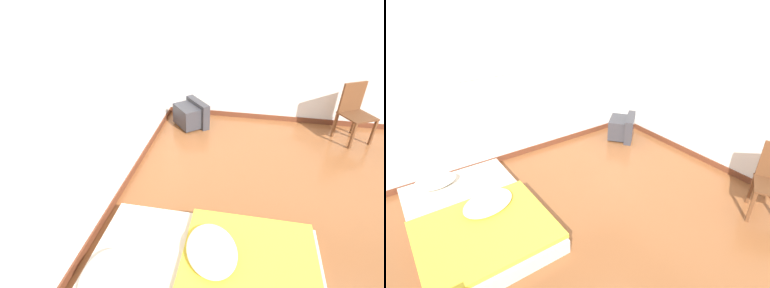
# 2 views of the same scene
# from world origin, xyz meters

# --- Properties ---
(ground_plane) EXTENTS (20.00, 20.00, 0.00)m
(ground_plane) POSITION_xyz_m (0.00, 0.00, 0.00)
(ground_plane) COLOR brown
(wall_back) EXTENTS (7.24, 0.08, 2.60)m
(wall_back) POSITION_xyz_m (-0.00, 2.65, 1.29)
(wall_back) COLOR silver
(wall_back) RESTS_ON ground_plane
(wall_right) EXTENTS (0.08, 7.65, 2.60)m
(wall_right) POSITION_xyz_m (2.45, 0.00, 1.29)
(wall_right) COLOR silver
(wall_right) RESTS_ON ground_plane
(mattress_bed) EXTENTS (1.36, 2.01, 0.31)m
(mattress_bed) POSITION_xyz_m (-1.00, 1.43, 0.11)
(mattress_bed) COLOR beige
(mattress_bed) RESTS_ON ground_plane
(crt_tv) EXTENTS (0.68, 0.67, 0.43)m
(crt_tv) POSITION_xyz_m (1.93, 2.13, 0.20)
(crt_tv) COLOR #333338
(crt_tv) RESTS_ON ground_plane
(wooden_chair) EXTENTS (0.58, 0.58, 0.89)m
(wooden_chair) POSITION_xyz_m (1.99, -0.39, 0.51)
(wooden_chair) COLOR brown
(wooden_chair) RESTS_ON ground_plane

